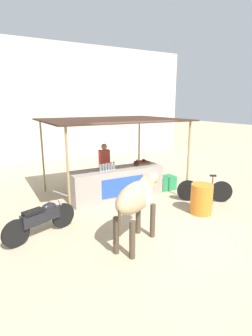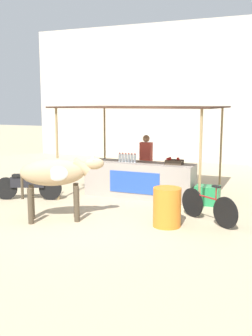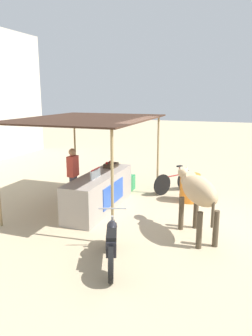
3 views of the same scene
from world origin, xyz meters
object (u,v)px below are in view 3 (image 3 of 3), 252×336
stall_counter (100,192)px  fruit_crate (111,165)px  bicycle_leaning (174,182)px  cooler_box (126,183)px  vendor_behind_counter (73,177)px  motorcycle_parked (112,241)px  water_barrel (190,188)px  cow (198,191)px

stall_counter → fruit_crate: size_ratio=6.82×
bicycle_leaning → stall_counter: bearing=143.7°
stall_counter → cooler_box: size_ratio=5.00×
vendor_behind_counter → motorcycle_parked: (-2.54, -2.17, -0.42)m
motorcycle_parked → vendor_behind_counter: bearing=40.5°
bicycle_leaning → vendor_behind_counter: bearing=134.0°
motorcycle_parked → bicycle_leaning: motorcycle_parked is taller
vendor_behind_counter → cooler_box: bearing=-23.4°
cooler_box → water_barrel: 2.18m
bicycle_leaning → water_barrel: bearing=-140.5°
fruit_crate → vendor_behind_counter: vendor_behind_counter is taller
cow → motorcycle_parked: cow is taller
stall_counter → motorcycle_parked: 2.99m
stall_counter → bicycle_leaning: bearing=-36.3°
stall_counter → motorcycle_parked: (-2.63, -1.42, -0.05)m
fruit_crate → motorcycle_parked: (-3.58, -1.47, -0.60)m
vendor_behind_counter → water_barrel: bearing=-62.7°
stall_counter → motorcycle_parked: stall_counter is taller
vendor_behind_counter → motorcycle_parked: vendor_behind_counter is taller
water_barrel → cooler_box: bearing=78.5°
water_barrel → motorcycle_parked: bearing=168.8°
stall_counter → cow: bearing=-108.5°
stall_counter → bicycle_leaning: size_ratio=2.16×
vendor_behind_counter → bicycle_leaning: size_ratio=1.19×
vendor_behind_counter → cow: 3.59m
stall_counter → fruit_crate: fruit_crate is taller
stall_counter → cow: cow is taller
cow → bicycle_leaning: bearing=19.9°
vendor_behind_counter → water_barrel: (1.53, -2.98, -0.44)m
cooler_box → cow: size_ratio=0.35×
stall_counter → vendor_behind_counter: (-0.09, 0.75, 0.37)m
stall_counter → bicycle_leaning: (2.19, -1.61, -0.13)m
stall_counter → bicycle_leaning: 2.72m
vendor_behind_counter → stall_counter: bearing=-83.4°
fruit_crate → water_barrel: size_ratio=0.53×
stall_counter → vendor_behind_counter: size_ratio=1.82×
cooler_box → water_barrel: size_ratio=0.73×
vendor_behind_counter → cooler_box: (1.97, -0.85, -0.61)m
fruit_crate → cow: cow is taller
fruit_crate → vendor_behind_counter: (-1.04, 0.70, -0.18)m
vendor_behind_counter → bicycle_leaning: bearing=-46.0°
motorcycle_parked → cow: bearing=-37.5°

